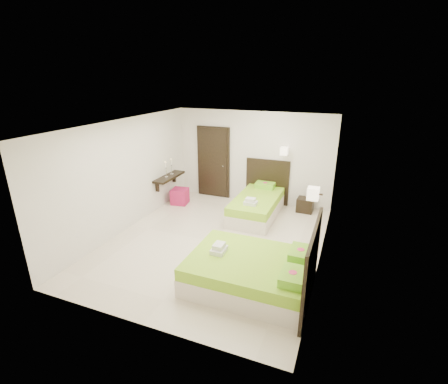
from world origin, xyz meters
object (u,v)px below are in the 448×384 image
at_px(nightstand, 305,205).
at_px(bed_double, 254,271).
at_px(bed_single, 258,204).
at_px(ottoman, 180,196).

bearing_deg(nightstand, bed_double, -93.26).
bearing_deg(bed_single, ottoman, -178.78).
relative_size(bed_double, nightstand, 4.93).
height_order(bed_single, bed_double, bed_double).
bearing_deg(bed_double, ottoman, 136.42).
bearing_deg(nightstand, ottoman, -166.16).
xyz_separation_m(nightstand, ottoman, (-3.45, -0.75, 0.03)).
relative_size(nightstand, ottoman, 0.97).
distance_m(bed_single, ottoman, 2.31).
bearing_deg(ottoman, nightstand, 12.20).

